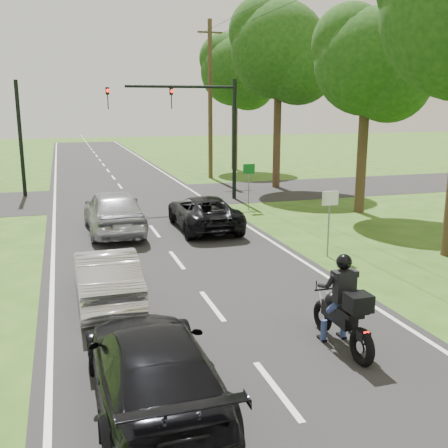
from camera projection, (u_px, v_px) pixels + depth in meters
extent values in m
plane|color=#295116|center=(212.00, 306.00, 12.62)|extent=(140.00, 140.00, 0.00)
cube|color=black|center=(146.00, 221.00, 21.93)|extent=(8.00, 100.00, 0.01)
cube|color=black|center=(128.00, 197.00, 27.51)|extent=(60.00, 7.00, 0.01)
torus|color=black|center=(323.00, 316.00, 11.17)|extent=(0.14, 0.68, 0.68)
torus|color=black|center=(362.00, 347.00, 9.73)|extent=(0.17, 0.74, 0.74)
cube|color=black|center=(339.00, 314.00, 10.48)|extent=(0.29, 0.98, 0.31)
sphere|color=black|center=(333.00, 301.00, 10.67)|extent=(0.35, 0.35, 0.35)
cube|color=black|center=(349.00, 312.00, 10.10)|extent=(0.35, 0.57, 0.10)
cube|color=#FF0C07|center=(366.00, 333.00, 9.55)|extent=(0.10, 0.03, 0.05)
cylinder|color=silver|center=(361.00, 340.00, 10.07)|extent=(0.09, 0.82, 0.09)
cylinder|color=black|center=(329.00, 289.00, 10.82)|extent=(0.64, 0.04, 0.04)
cube|color=black|center=(358.00, 302.00, 9.74)|extent=(0.45, 0.41, 0.33)
cube|color=black|center=(345.00, 287.00, 10.19)|extent=(0.41, 0.23, 0.62)
sphere|color=black|center=(344.00, 262.00, 10.15)|extent=(0.31, 0.31, 0.31)
cylinder|color=navy|center=(324.00, 331.00, 10.67)|extent=(0.12, 0.12, 0.46)
cylinder|color=navy|center=(343.00, 328.00, 10.81)|extent=(0.12, 0.12, 0.46)
imported|color=black|center=(204.00, 212.00, 20.38)|extent=(2.24, 4.74, 1.31)
imported|color=silver|center=(106.00, 276.00, 12.72)|extent=(1.44, 4.05, 1.33)
imported|color=#A9ABB2|center=(114.00, 211.00, 19.68)|extent=(2.10, 5.00, 1.69)
imported|color=black|center=(153.00, 367.00, 8.28)|extent=(1.93, 4.69, 1.36)
cylinder|color=black|center=(234.00, 140.00, 26.49)|extent=(0.20, 0.20, 6.00)
cylinder|color=black|center=(181.00, 87.00, 25.13)|extent=(5.40, 0.14, 0.14)
imported|color=black|center=(171.00, 98.00, 25.11)|extent=(0.16, 0.36, 1.00)
imported|color=black|center=(108.00, 98.00, 24.24)|extent=(0.16, 0.36, 1.00)
sphere|color=#FF0C07|center=(172.00, 91.00, 24.87)|extent=(0.16, 0.16, 0.16)
sphere|color=#FF0C07|center=(108.00, 91.00, 24.00)|extent=(0.16, 0.16, 0.16)
cylinder|color=black|center=(21.00, 139.00, 27.21)|extent=(0.20, 0.20, 6.00)
cylinder|color=#4A3A21|center=(210.00, 101.00, 33.79)|extent=(0.28, 0.28, 10.00)
cube|color=#4A3A21|center=(210.00, 32.00, 32.86)|extent=(1.60, 0.10, 0.10)
cylinder|color=slate|center=(329.00, 226.00, 16.55)|extent=(0.05, 0.05, 2.00)
cube|color=silver|center=(330.00, 198.00, 16.32)|extent=(0.55, 0.04, 0.45)
cylinder|color=slate|center=(249.00, 188.00, 24.05)|extent=(0.05, 0.05, 2.00)
cube|color=#0C591E|center=(249.00, 169.00, 23.83)|extent=(0.55, 0.04, 0.45)
cylinder|color=#332316|center=(362.00, 147.00, 23.09)|extent=(0.44, 0.44, 5.88)
sphere|color=#11340E|center=(367.00, 62.00, 22.30)|extent=(4.50, 4.50, 4.50)
sphere|color=#11340E|center=(390.00, 80.00, 22.12)|extent=(3.60, 3.60, 3.60)
cylinder|color=#332316|center=(277.00, 127.00, 30.22)|extent=(0.44, 0.44, 7.00)
sphere|color=#11340E|center=(279.00, 50.00, 29.27)|extent=(5.40, 5.40, 5.40)
sphere|color=#11340E|center=(299.00, 66.00, 29.06)|extent=(4.32, 4.32, 4.32)
cylinder|color=#332316|center=(235.00, 126.00, 38.77)|extent=(0.44, 0.44, 6.44)
sphere|color=#11340E|center=(235.00, 71.00, 37.91)|extent=(4.95, 4.95, 4.95)
sphere|color=#11340E|center=(249.00, 83.00, 37.71)|extent=(3.96, 3.96, 3.96)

